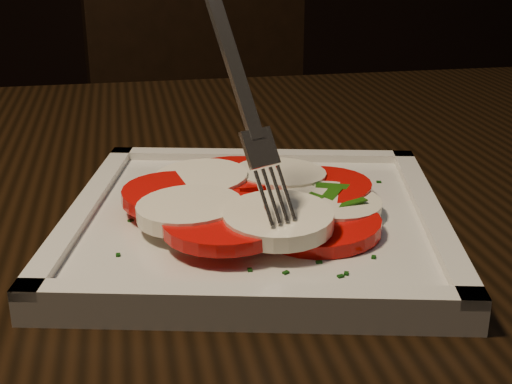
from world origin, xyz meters
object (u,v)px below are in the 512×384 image
object	(u,v)px
table	(219,298)
plate	(256,224)
fork	(224,68)
chair	(217,155)

from	to	relation	value
table	plate	bearing A→B (deg)	-79.29
plate	fork	world-z (taller)	fork
table	fork	xyz separation A→B (m)	(-0.00, -0.10, 0.21)
plate	fork	distance (m)	0.11
table	chair	world-z (taller)	chair
chair	fork	xyz separation A→B (m)	(-0.08, -0.85, 0.33)
plate	table	bearing A→B (deg)	100.71
table	chair	xyz separation A→B (m)	(0.07, 0.74, -0.12)
table	chair	size ratio (longest dim) A/B	1.32
chair	fork	world-z (taller)	fork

